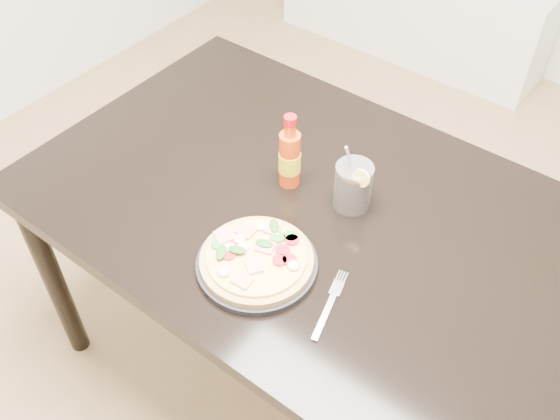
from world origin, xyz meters
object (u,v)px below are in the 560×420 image
Objects in this scene: media_console at (412,5)px; hot_sauce_bottle at (290,158)px; plate at (257,264)px; dining_table at (309,228)px; pizza at (256,257)px; fork at (331,302)px; cola_cup at (353,187)px.

hot_sauce_bottle is at bearing -71.94° from media_console.
dining_table is at bearing 94.57° from plate.
hot_sauce_bottle is at bearing 111.91° from pizza.
fork reaches higher than media_console.
dining_table is 0.25m from plate.
fork is 2.36m from media_console.
fork is (0.19, 0.02, -0.02)m from pizza.
hot_sauce_bottle is at bearing 159.66° from dining_table.
dining_table is 7.52× the size of fork.
pizza is 0.18× the size of media_console.
plate is at bearing -67.81° from hot_sauce_bottle.
plate is at bearing -101.22° from cola_cup.
fork is at bearing -66.94° from media_console.
plate is at bearing -71.43° from media_console.
plate is 1.30× the size of hot_sauce_bottle.
pizza is at bearing 140.61° from plate.
hot_sauce_bottle reaches higher than media_console.
cola_cup is at bearing 40.10° from dining_table.
pizza reaches higher than fork.
fork is 0.13× the size of media_console.
fork is (0.18, 0.02, -0.01)m from plate.
plate reaches higher than media_console.
plate reaches higher than fork.
hot_sauce_bottle reaches higher than plate.
plate is 1.07× the size of pizza.
hot_sauce_bottle is at bearing 125.12° from fork.
pizza reaches higher than dining_table.
pizza is (0.02, -0.23, 0.11)m from dining_table.
plate is 0.30m from cola_cup.
hot_sauce_bottle reaches higher than pizza.
media_console is at bearing 108.06° from hot_sauce_bottle.
dining_table is 2.07m from media_console.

